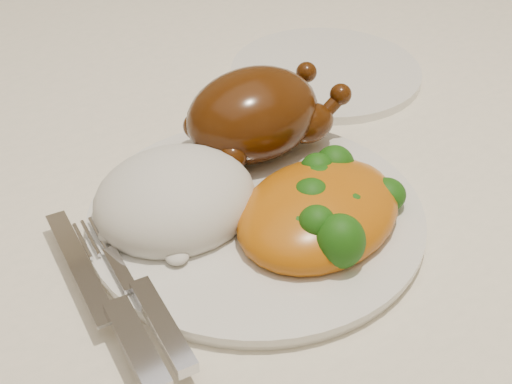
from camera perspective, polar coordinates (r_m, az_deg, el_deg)
dining_table at (r=0.70m, az=-10.62°, el=-6.18°), size 1.60×0.90×0.76m
tablecloth at (r=0.65m, az=-11.34°, el=-1.49°), size 1.73×1.03×0.18m
dinner_plate at (r=0.57m, az=0.00°, el=-2.03°), size 0.33×0.33×0.01m
side_plate at (r=0.79m, az=5.59°, el=9.56°), size 0.26×0.26×0.01m
roast_chicken at (r=0.62m, az=0.06°, el=6.30°), size 0.15×0.09×0.08m
rice_mound at (r=0.57m, az=-6.48°, el=-0.62°), size 0.14×0.12×0.07m
mac_and_cheese at (r=0.56m, az=5.55°, el=-1.27°), size 0.17×0.15×0.06m
cutlery at (r=0.49m, az=-10.12°, el=-9.17°), size 0.05×0.20×0.01m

